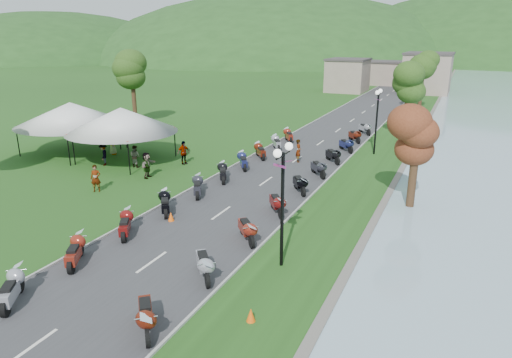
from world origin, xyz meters
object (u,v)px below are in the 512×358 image
at_px(vendor_tent_main, 123,135).
at_px(pedestrian_c, 105,165).
at_px(pedestrian_a, 97,191).
at_px(pedestrian_b, 136,167).

bearing_deg(vendor_tent_main, pedestrian_c, -109.70).
bearing_deg(pedestrian_c, pedestrian_a, 0.48).
distance_m(vendor_tent_main, pedestrian_b, 2.88).
relative_size(vendor_tent_main, pedestrian_a, 3.26).
height_order(vendor_tent_main, pedestrian_a, vendor_tent_main).
height_order(pedestrian_a, pedestrian_c, pedestrian_a).
bearing_deg(pedestrian_a, pedestrian_b, 75.37).
bearing_deg(pedestrian_a, vendor_tent_main, 87.97).
bearing_deg(vendor_tent_main, pedestrian_a, -63.67).
distance_m(pedestrian_a, pedestrian_b, 5.41).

